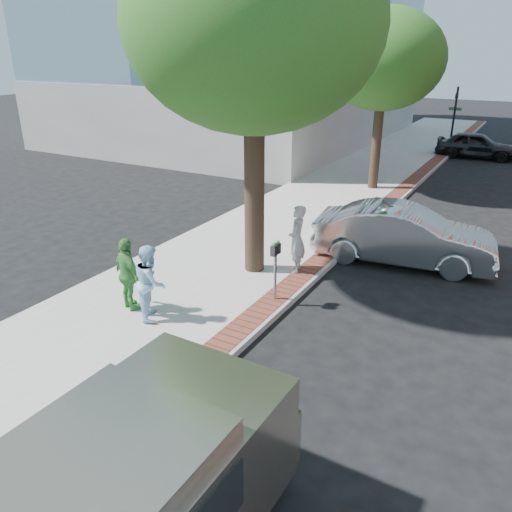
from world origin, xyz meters
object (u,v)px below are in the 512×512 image
Objects in this scene: person_officer at (151,282)px; sedan_silver at (404,235)px; parking_meter at (275,258)px; bg_car at (476,145)px; person_gray at (297,239)px; person_green at (128,275)px.

person_officer reaches higher than sedan_silver.
bg_car is (1.62, 21.24, -0.48)m from parking_meter.
person_officer is at bearing -40.93° from person_gray.
person_gray is 0.43× the size of bg_car.
sedan_silver reaches higher than parking_meter.
person_green reaches higher than parking_meter.
parking_meter is 3.36m from person_green.
person_green is 0.34× the size of sedan_silver.
parking_meter is at bearing -79.70° from person_officer.
bg_car is at bearing -79.89° from person_green.
person_gray is 4.48m from person_green.
sedan_silver is (1.94, 4.10, -0.39)m from parking_meter.
person_officer reaches higher than parking_meter.
parking_meter is 4.55m from sedan_silver.
bg_car is (-0.33, 17.14, -0.09)m from sedan_silver.
person_green is (-2.65, -2.06, -0.20)m from parking_meter.
person_green is at bearing 51.58° from person_officer.
person_officer is at bearing 167.03° from bg_car.
parking_meter is at bearing -121.63° from person_green.
person_officer is 0.39× the size of bg_car.
sedan_silver is 1.16× the size of bg_car.
person_gray reaches higher than person_officer.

